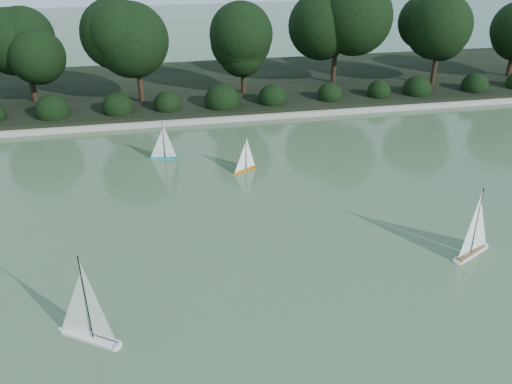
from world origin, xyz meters
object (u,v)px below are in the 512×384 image
(sailboat_white_b, at_px, (476,243))
(sailboat_orange, at_px, (243,166))
(sailboat_white_a, at_px, (83,324))
(sailboat_teal, at_px, (162,153))

(sailboat_white_b, bearing_deg, sailboat_orange, 130.31)
(sailboat_white_a, height_order, sailboat_orange, sailboat_white_a)
(sailboat_orange, xyz_separation_m, sailboat_teal, (-2.26, 1.31, 0.02))
(sailboat_white_b, bearing_deg, sailboat_white_a, -172.84)
(sailboat_white_a, relative_size, sailboat_orange, 1.57)
(sailboat_white_a, xyz_separation_m, sailboat_orange, (3.74, 5.90, -0.10))
(sailboat_white_a, relative_size, sailboat_teal, 1.40)
(sailboat_white_a, height_order, sailboat_white_b, sailboat_white_a)
(sailboat_white_b, bearing_deg, sailboat_teal, 135.94)
(sailboat_orange, bearing_deg, sailboat_teal, 149.91)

